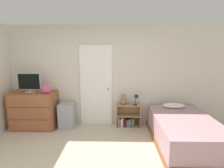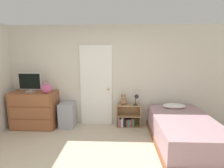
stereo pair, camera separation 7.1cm
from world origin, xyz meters
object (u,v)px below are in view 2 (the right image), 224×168
Objects in this scene: teddy_bear at (123,100)px; storage_bin at (67,115)px; tv at (30,82)px; desk_lamp at (136,98)px; bed at (184,131)px; handbag at (46,89)px; dresser at (35,109)px; bookshelf at (127,118)px.

storage_bin is at bearing -176.94° from teddy_bear.
tv is 2.64m from desk_lamp.
desk_lamp is at bearing 138.30° from bed.
handbag is at bearing 169.98° from bed.
bed is at bearing -11.56° from dresser.
teddy_bear is at bearing 3.59° from dresser.
tv is 2.58m from bookshelf.
handbag is at bearing -150.29° from storage_bin.
teddy_bear is (2.29, 0.16, -0.48)m from tv.
bookshelf is (2.33, 0.14, -0.25)m from dresser.
handbag reaches higher than bed.
bed is (3.45, -0.71, -0.18)m from dresser.
handbag is 2.12m from bookshelf.
handbag is 0.15× the size of bed.
tv reaches higher than bed.
teddy_bear is 0.33m from desk_lamp.
bed is at bearing -37.09° from bookshelf.
tv reaches higher than storage_bin.
bed is at bearing -41.70° from desk_lamp.
tv reaches higher than bookshelf.
storage_bin is at bearing -178.82° from desk_lamp.
storage_bin is 2.22× the size of desk_lamp.
handbag is at bearing -170.47° from teddy_bear.
storage_bin is (0.81, 0.06, -0.15)m from dresser.
bookshelf is at bearing 1.01° from teddy_bear.
tv reaches higher than desk_lamp.
tv is at bearing -174.45° from storage_bin.
desk_lamp reaches higher than bookshelf.
handbag reaches higher than dresser.
tv is at bearing -176.00° from teddy_bear.
desk_lamp is (0.22, -0.04, 0.56)m from bookshelf.
desk_lamp is at bearing -10.92° from bookshelf.
dresser is at bearing 168.44° from bed.
storage_bin is 0.31× the size of bed.
handbag is (0.46, -0.15, -0.13)m from tv.
teddy_bear is 1.54m from bed.
bookshelf is 0.60m from desk_lamp.
dresser reaches higher than teddy_bear.
dresser is 2.24m from teddy_bear.
bookshelf is 0.30× the size of bed.
dresser is at bearing -176.53° from bookshelf.
tv is (-0.06, -0.02, 0.71)m from dresser.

